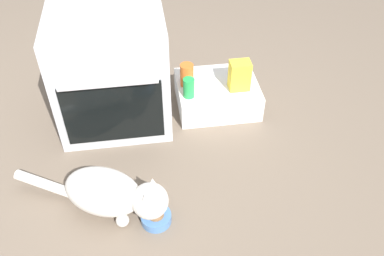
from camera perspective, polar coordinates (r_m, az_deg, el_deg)
The scene contains 8 objects.
ground at distance 2.32m, azimuth -10.47°, elevation -4.84°, with size 8.00×8.00×0.00m, color #6B5B4C.
oven at distance 2.41m, azimuth -10.89°, elevation 7.85°, with size 0.61×0.61×0.68m.
pantry_cabinet at distance 2.61m, azimuth 3.42°, elevation 4.61°, with size 0.49×0.40×0.16m, color white.
food_bowl at distance 2.04m, azimuth -4.90°, elevation -11.97°, with size 0.15×0.15×0.08m.
cat at distance 2.02m, azimuth -10.91°, elevation -8.71°, with size 0.75×0.41×0.25m.
soda_can at distance 2.42m, azimuth -0.44°, elevation 5.48°, with size 0.07×0.07×0.12m, color green.
snack_bag at distance 2.48m, azimuth 6.48°, elevation 7.10°, with size 0.12×0.09×0.18m, color yellow.
sauce_jar at distance 2.50m, azimuth -0.71°, elevation 7.22°, with size 0.08×0.08×0.14m, color #D16023.
Camera 1 is at (0.19, -1.58, 1.69)m, focal length 39.27 mm.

